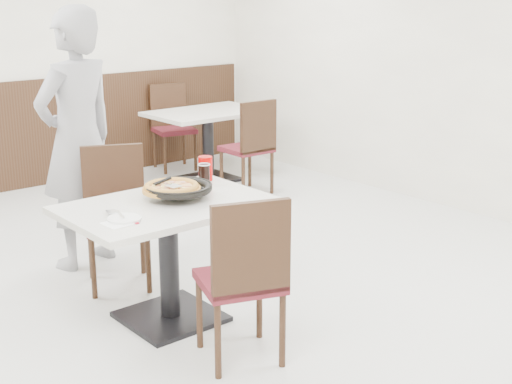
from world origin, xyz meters
TOP-DOWN VIEW (x-y plane):
  - floor at (0.00, 0.00)m, footprint 7.00×7.00m
  - wall_right at (3.00, 0.00)m, footprint 0.04×7.00m
  - wainscot_back at (0.00, 3.48)m, footprint 5.90×0.03m
  - main_table at (-0.34, -0.06)m, footprint 1.27×0.91m
  - chair_near at (-0.31, -0.70)m, footprint 0.54×0.54m
  - chair_far at (-0.32, 0.61)m, footprint 0.56×0.56m
  - trivet at (-0.25, 0.00)m, footprint 0.13×0.13m
  - pizza_pan at (-0.23, -0.02)m, footprint 0.36×0.36m
  - pizza at (-0.27, -0.00)m, footprint 0.38×0.38m
  - pizza_server at (-0.28, -0.05)m, footprint 0.08×0.10m
  - napkin at (-0.76, -0.22)m, footprint 0.15×0.15m
  - side_plate at (-0.70, -0.18)m, footprint 0.20×0.20m
  - fork at (-0.69, -0.13)m, footprint 0.06×0.16m
  - cola_glass at (0.07, 0.14)m, footprint 0.08×0.08m
  - red_cup at (0.15, 0.23)m, footprint 0.10×0.10m
  - diner_person at (-0.30, 1.15)m, footprint 0.77×0.61m
  - bg_table_right at (1.84, 2.52)m, footprint 1.21×0.82m
  - bg_chair_right_near at (1.84, 1.87)m, footprint 0.43×0.43m
  - bg_chair_right_far at (1.85, 3.17)m, footprint 0.51×0.51m

SIDE VIEW (x-z plane):
  - floor at x=0.00m, z-range 0.00..0.00m
  - main_table at x=-0.34m, z-range 0.00..0.75m
  - bg_table_right at x=1.84m, z-range 0.00..0.75m
  - chair_near at x=-0.31m, z-range 0.00..0.95m
  - chair_far at x=-0.32m, z-range 0.00..0.95m
  - bg_chair_right_near at x=1.84m, z-range 0.00..0.95m
  - bg_chair_right_far at x=1.85m, z-range 0.00..0.95m
  - wainscot_back at x=0.00m, z-range 0.00..1.10m
  - napkin at x=-0.76m, z-range 0.75..0.75m
  - side_plate at x=-0.70m, z-range 0.75..0.77m
  - trivet at x=-0.25m, z-range 0.75..0.79m
  - fork at x=-0.69m, z-range 0.77..0.77m
  - pizza_pan at x=-0.23m, z-range 0.79..0.80m
  - pizza at x=-0.27m, z-range 0.80..0.82m
  - cola_glass at x=0.07m, z-range 0.75..0.88m
  - red_cup at x=0.15m, z-range 0.75..0.91m
  - pizza_server at x=-0.28m, z-range 0.84..0.84m
  - diner_person at x=-0.30m, z-range 0.00..1.87m
  - wall_right at x=3.00m, z-range 0.00..2.80m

